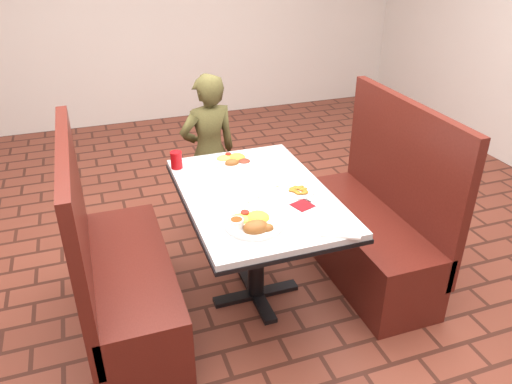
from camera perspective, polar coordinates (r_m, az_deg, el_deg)
dining_table at (r=2.87m, az=0.00°, el=-1.69°), size 0.81×1.21×0.75m
booth_bench_left at (r=2.94m, az=-15.09°, el=-9.72°), size 0.47×1.20×1.17m
booth_bench_right at (r=3.35m, az=13.02°, el=-4.21°), size 0.47×1.20×1.17m
diner_person at (r=3.72m, az=-5.37°, el=4.47°), size 0.47×0.35×1.19m
near_dinner_plate at (r=2.49m, az=-0.34°, el=-3.30°), size 0.30×0.30×0.09m
far_dinner_plate at (r=3.18m, az=-2.53°, el=3.83°), size 0.27×0.27×0.07m
plantain_plate at (r=2.82m, az=4.95°, el=0.09°), size 0.17×0.17×0.03m
maroon_napkin at (r=2.70m, az=5.34°, el=-1.53°), size 0.13×0.13×0.00m
spoon_utensil at (r=2.77m, az=5.21°, el=-0.64°), size 0.07×0.13×0.00m
red_tumbler at (r=3.13m, az=-9.09°, el=3.64°), size 0.07×0.07×0.11m
paper_napkin at (r=2.51m, az=9.62°, el=-4.26°), size 0.24×0.22×0.01m
knife_utensil at (r=2.50m, az=1.38°, el=-3.80°), size 0.06×0.15×0.00m
fork_utensil at (r=2.51m, az=-0.48°, el=-3.64°), size 0.04×0.17×0.00m
lettuce_shreds at (r=2.89m, az=0.36°, el=0.67°), size 0.28×0.32×0.00m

